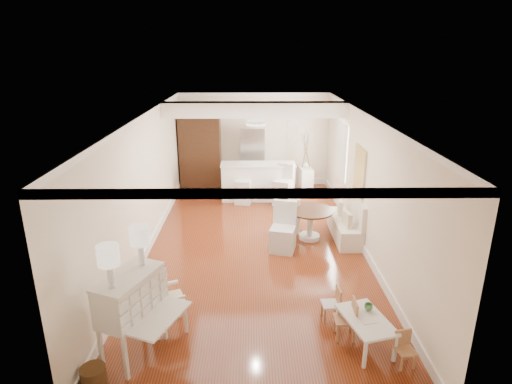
{
  "coord_description": "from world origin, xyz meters",
  "views": [
    {
      "loc": [
        -0.09,
        -8.26,
        4.04
      ],
      "look_at": [
        0.01,
        0.3,
        1.15
      ],
      "focal_mm": 30.0,
      "sensor_mm": 36.0,
      "label": 1
    }
  ],
  "objects_px": {
    "breakfast_counter": "(258,181)",
    "sideboard": "(305,179)",
    "secretary_bureau": "(132,316)",
    "slip_chair_far": "(289,215)",
    "fridge": "(264,159)",
    "kids_table": "(365,332)",
    "wicker_basket": "(94,379)",
    "kids_chair_a": "(345,319)",
    "bar_stool_right": "(283,185)",
    "dining_table": "(310,224)",
    "kids_chair_c": "(406,350)",
    "bar_stool_left": "(243,185)",
    "kids_chair_b": "(331,304)",
    "gustavian_armchair": "(168,301)",
    "slip_chair_near": "(283,228)",
    "pantry_cabinet": "(200,150)"
  },
  "relations": [
    {
      "from": "kids_chair_a",
      "to": "bar_stool_right",
      "type": "distance_m",
      "value": 5.65
    },
    {
      "from": "wicker_basket",
      "to": "kids_chair_a",
      "type": "relative_size",
      "value": 0.5
    },
    {
      "from": "slip_chair_far",
      "to": "kids_table",
      "type": "bearing_deg",
      "value": 85.04
    },
    {
      "from": "gustavian_armchair",
      "to": "kids_chair_c",
      "type": "bearing_deg",
      "value": -126.89
    },
    {
      "from": "wicker_basket",
      "to": "slip_chair_far",
      "type": "distance_m",
      "value": 5.56
    },
    {
      "from": "kids_table",
      "to": "fridge",
      "type": "bearing_deg",
      "value": 99.39
    },
    {
      "from": "breakfast_counter",
      "to": "sideboard",
      "type": "distance_m",
      "value": 1.54
    },
    {
      "from": "secretary_bureau",
      "to": "kids_table",
      "type": "distance_m",
      "value": 3.24
    },
    {
      "from": "kids_chair_c",
      "to": "bar_stool_right",
      "type": "relative_size",
      "value": 0.45
    },
    {
      "from": "secretary_bureau",
      "to": "gustavian_armchair",
      "type": "height_order",
      "value": "secretary_bureau"
    },
    {
      "from": "kids_chair_b",
      "to": "breakfast_counter",
      "type": "distance_m",
      "value": 5.75
    },
    {
      "from": "bar_stool_left",
      "to": "fridge",
      "type": "bearing_deg",
      "value": 77.63
    },
    {
      "from": "slip_chair_near",
      "to": "bar_stool_left",
      "type": "xyz_separation_m",
      "value": [
        -0.87,
        2.89,
        0.01
      ]
    },
    {
      "from": "wicker_basket",
      "to": "secretary_bureau",
      "type": "bearing_deg",
      "value": 61.42
    },
    {
      "from": "breakfast_counter",
      "to": "dining_table",
      "type": "bearing_deg",
      "value": -67.5
    },
    {
      "from": "slip_chair_far",
      "to": "breakfast_counter",
      "type": "relative_size",
      "value": 0.41
    },
    {
      "from": "dining_table",
      "to": "slip_chair_far",
      "type": "relative_size",
      "value": 1.21
    },
    {
      "from": "kids_table",
      "to": "bar_stool_left",
      "type": "height_order",
      "value": "bar_stool_left"
    },
    {
      "from": "kids_table",
      "to": "secretary_bureau",
      "type": "bearing_deg",
      "value": -177.43
    },
    {
      "from": "gustavian_armchair",
      "to": "bar_stool_left",
      "type": "xyz_separation_m",
      "value": [
        1.04,
        5.49,
        0.06
      ]
    },
    {
      "from": "breakfast_counter",
      "to": "pantry_cabinet",
      "type": "xyz_separation_m",
      "value": [
        -1.7,
        1.08,
        0.63
      ]
    },
    {
      "from": "wicker_basket",
      "to": "dining_table",
      "type": "distance_m",
      "value": 5.48
    },
    {
      "from": "slip_chair_near",
      "to": "kids_chair_a",
      "type": "bearing_deg",
      "value": -62.13
    },
    {
      "from": "slip_chair_far",
      "to": "fridge",
      "type": "bearing_deg",
      "value": -97.73
    },
    {
      "from": "kids_chair_c",
      "to": "breakfast_counter",
      "type": "distance_m",
      "value": 6.95
    },
    {
      "from": "kids_table",
      "to": "fridge",
      "type": "height_order",
      "value": "fridge"
    },
    {
      "from": "gustavian_armchair",
      "to": "kids_chair_a",
      "type": "relative_size",
      "value": 1.47
    },
    {
      "from": "secretary_bureau",
      "to": "breakfast_counter",
      "type": "distance_m",
      "value": 6.67
    },
    {
      "from": "kids_chair_a",
      "to": "bar_stool_right",
      "type": "relative_size",
      "value": 0.57
    },
    {
      "from": "kids_table",
      "to": "pantry_cabinet",
      "type": "distance_m",
      "value": 8.05
    },
    {
      "from": "slip_chair_near",
      "to": "breakfast_counter",
      "type": "bearing_deg",
      "value": 112.34
    },
    {
      "from": "secretary_bureau",
      "to": "wicker_basket",
      "type": "bearing_deg",
      "value": -96.19
    },
    {
      "from": "breakfast_counter",
      "to": "kids_chair_b",
      "type": "bearing_deg",
      "value": -79.61
    },
    {
      "from": "dining_table",
      "to": "breakfast_counter",
      "type": "distance_m",
      "value": 2.88
    },
    {
      "from": "slip_chair_far",
      "to": "sideboard",
      "type": "distance_m",
      "value": 3.03
    },
    {
      "from": "kids_chair_b",
      "to": "breakfast_counter",
      "type": "bearing_deg",
      "value": -172.58
    },
    {
      "from": "kids_table",
      "to": "dining_table",
      "type": "xyz_separation_m",
      "value": [
        -0.31,
        3.62,
        0.12
      ]
    },
    {
      "from": "sideboard",
      "to": "kids_chair_a",
      "type": "bearing_deg",
      "value": -98.21
    },
    {
      "from": "sideboard",
      "to": "breakfast_counter",
      "type": "bearing_deg",
      "value": -160.67
    },
    {
      "from": "breakfast_counter",
      "to": "sideboard",
      "type": "relative_size",
      "value": 2.68
    },
    {
      "from": "pantry_cabinet",
      "to": "sideboard",
      "type": "xyz_separation_m",
      "value": [
        3.09,
        -0.42,
        -0.78
      ]
    },
    {
      "from": "kids_chair_b",
      "to": "bar_stool_left",
      "type": "distance_m",
      "value": 5.51
    },
    {
      "from": "fridge",
      "to": "kids_chair_a",
      "type": "bearing_deg",
      "value": -82.34
    },
    {
      "from": "kids_chair_b",
      "to": "slip_chair_far",
      "type": "bearing_deg",
      "value": -176.61
    },
    {
      "from": "kids_chair_a",
      "to": "bar_stool_left",
      "type": "relative_size",
      "value": 0.6
    },
    {
      "from": "kids_table",
      "to": "slip_chair_near",
      "type": "xyz_separation_m",
      "value": [
        -0.95,
        3.05,
        0.29
      ]
    },
    {
      "from": "bar_stool_right",
      "to": "pantry_cabinet",
      "type": "bearing_deg",
      "value": 170.97
    },
    {
      "from": "dining_table",
      "to": "gustavian_armchair",
      "type": "bearing_deg",
      "value": -128.68
    },
    {
      "from": "bar_stool_right",
      "to": "sideboard",
      "type": "height_order",
      "value": "bar_stool_right"
    },
    {
      "from": "secretary_bureau",
      "to": "bar_stool_right",
      "type": "height_order",
      "value": "secretary_bureau"
    }
  ]
}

